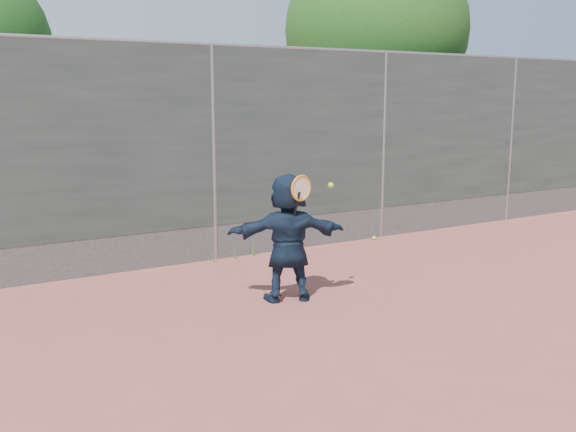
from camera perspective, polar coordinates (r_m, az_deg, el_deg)
ground at (r=6.40m, az=6.57°, el=-10.59°), size 80.00×80.00×0.00m
player at (r=7.27m, az=0.00°, el=-1.90°), size 1.43×0.86×1.47m
ball_ground at (r=10.55m, az=7.67°, el=-1.95°), size 0.07×0.07×0.07m
fence at (r=9.05m, az=-6.64°, el=5.92°), size 20.00×0.06×3.03m
swing_action at (r=7.05m, az=1.42°, el=2.38°), size 0.62×0.15×0.51m
tree_right at (r=13.44m, az=8.33°, el=15.53°), size 3.78×3.60×5.39m
weed_clump at (r=9.29m, az=-4.49°, el=-2.97°), size 0.68×0.07×0.30m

